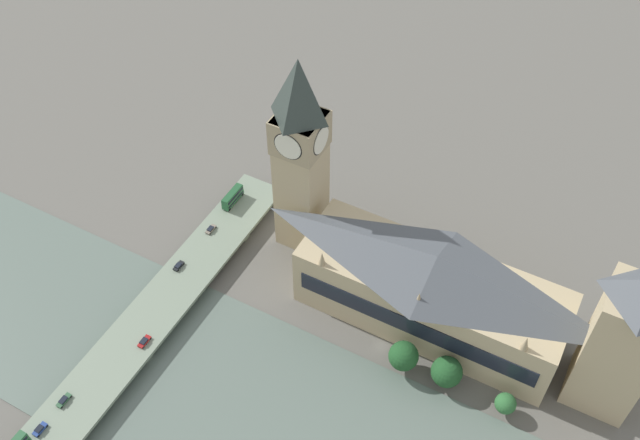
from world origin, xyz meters
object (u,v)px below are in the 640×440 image
Objects in this scene: double_decker_bus_mid at (233,197)px; car_southbound_mid at (40,429)px; car_northbound_lead at (179,266)px; road_bridge at (129,344)px; car_northbound_mid at (64,400)px; parliament_hall at (431,289)px; victoria_tower at (623,341)px; clock_tower at (300,153)px; car_northbound_tail at (144,341)px; car_southbound_lead at (211,229)px.

double_decker_bus_mid is 97.17m from car_southbound_mid.
car_northbound_lead is at bearing -179.25° from double_decker_bus_mid.
car_northbound_lead reaches higher than road_bridge.
double_decker_bus_mid is (63.50, 4.18, 3.50)m from road_bridge.
car_southbound_mid is (-9.68, -0.21, 0.03)m from car_northbound_mid.
parliament_hall is at bearing -54.46° from road_bridge.
parliament_hall reaches higher than car_northbound_lead.
double_decker_bus_mid is at bearing 85.37° from victoria_tower.
clock_tower reaches higher than victoria_tower.
car_northbound_tail is (-62.61, 18.87, -33.31)m from clock_tower.
car_southbound_lead is (46.48, 7.81, 0.01)m from car_northbound_tail.
car_southbound_mid is (-33.65, 3.34, 1.59)m from road_bridge.
parliament_hall is at bearing -53.94° from car_northbound_tail.
victoria_tower is 13.28× the size of car_southbound_mid.
car_northbound_lead is at bearing 0.37° from car_southbound_mid.
car_northbound_mid is 1.11× the size of car_southbound_mid.
road_bridge is at bearing -175.80° from car_southbound_lead.
car_northbound_lead is 0.95× the size of car_southbound_lead.
double_decker_bus_mid is (-1.21, 27.30, -31.33)m from clock_tower.
car_southbound_mid is at bearing -179.84° from car_southbound_lead.
clock_tower is at bearing 83.49° from victoria_tower.
clock_tower reaches higher than car_southbound_mid.
victoria_tower reaches higher than car_southbound_mid.
car_southbound_mid is (-86.54, 130.12, -21.02)m from victoria_tower.
clock_tower is 7.07× the size of double_decker_bus_mid.
parliament_hall is 18.83× the size of car_southbound_mid.
road_bridge is 24.29m from car_northbound_mid.
clock_tower is 16.00× the size of car_northbound_tail.
parliament_hall reaches higher than double_decker_bus_mid.
parliament_hall is at bearing -41.78° from car_southbound_mid.
victoria_tower is at bearing -67.48° from car_northbound_tail.
car_northbound_lead is 64.07m from car_southbound_mid.
car_northbound_mid reaches higher than car_northbound_tail.
double_decker_bus_mid is at bearing 2.37° from car_southbound_lead.
road_bridge is (-52.89, 126.78, -22.61)m from victoria_tower.
victoria_tower is 132.78m from double_decker_bus_mid.
car_northbound_mid is at bearing 163.26° from clock_tower.
car_northbound_tail is (-28.32, -8.00, -0.02)m from car_northbound_lead.
double_decker_bus_mid is at bearing 0.41° from car_northbound_mid.
car_northbound_tail is (2.09, -4.25, 1.52)m from road_bridge.
clock_tower is 77.04m from road_bridge.
parliament_hall is 57.14m from clock_tower.
parliament_hall reaches higher than road_bridge.
victoria_tower reaches higher than parliament_hall.
victoria_tower is (0.06, -52.84, 11.04)m from parliament_hall.
clock_tower is 16.54× the size of car_southbound_lead.
road_bridge is at bearing -8.42° from car_northbound_mid.
car_southbound_mid is (-35.75, 7.59, 0.08)m from car_northbound_tail.
car_southbound_mid is (-64.07, -0.41, 0.06)m from car_northbound_lead.
car_northbound_lead is at bearing 179.41° from car_southbound_lead.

